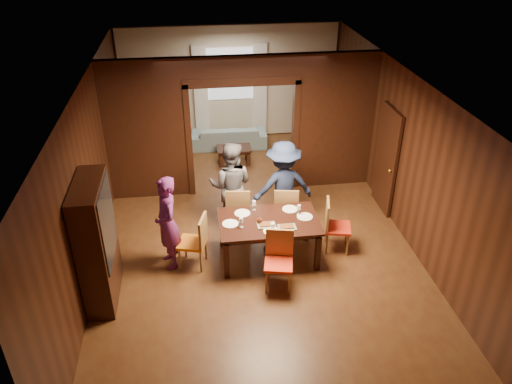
{
  "coord_description": "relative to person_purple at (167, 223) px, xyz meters",
  "views": [
    {
      "loc": [
        -0.99,
        -7.81,
        5.35
      ],
      "look_at": [
        0.01,
        -0.4,
        1.05
      ],
      "focal_mm": 35.0,
      "sensor_mm": 36.0,
      "label": 1
    }
  ],
  "objects": [
    {
      "name": "chair_near",
      "position": [
        1.72,
        -0.82,
        -0.34
      ],
      "size": [
        0.52,
        0.52,
        0.97
      ],
      "primitive_type": null,
      "rotation": [
        0.0,
        0.0,
        -0.22
      ],
      "color": "red",
      "rests_on": "floor"
    },
    {
      "name": "curtain_left",
      "position": [
        0.77,
        5.25,
        0.42
      ],
      "size": [
        0.35,
        0.06,
        2.4
      ],
      "primitive_type": "cube",
      "color": "white",
      "rests_on": "back_wall"
    },
    {
      "name": "wineglass_right",
      "position": [
        2.22,
        0.09,
        0.02
      ],
      "size": [
        0.08,
        0.08,
        0.18
      ],
      "primitive_type": null,
      "color": "white",
      "rests_on": "dining_table"
    },
    {
      "name": "plate_left",
      "position": [
        1.03,
        -0.06,
        -0.06
      ],
      "size": [
        0.27,
        0.27,
        0.01
      ],
      "primitive_type": "cylinder",
      "color": "white",
      "rests_on": "dining_table"
    },
    {
      "name": "person_purple",
      "position": [
        0.0,
        0.0,
        0.0
      ],
      "size": [
        0.55,
        0.69,
        1.66
      ],
      "primitive_type": "imported",
      "rotation": [
        0.0,
        0.0,
        -1.28
      ],
      "color": "#622161",
      "rests_on": "floor"
    },
    {
      "name": "wineglass_far",
      "position": [
        1.48,
        0.34,
        0.02
      ],
      "size": [
        0.08,
        0.08,
        0.18
      ],
      "primitive_type": null,
      "color": "white",
      "rests_on": "dining_table"
    },
    {
      "name": "plate_far_r",
      "position": [
        2.1,
        0.26,
        -0.06
      ],
      "size": [
        0.27,
        0.27,
        0.01
      ],
      "primitive_type": "cylinder",
      "color": "silver",
      "rests_on": "dining_table"
    },
    {
      "name": "platter_b",
      "position": [
        1.94,
        -0.29,
        -0.05
      ],
      "size": [
        0.3,
        0.2,
        0.04
      ],
      "primitive_type": "cube",
      "color": "gray",
      "rests_on": "dining_table"
    },
    {
      "name": "person_grey",
      "position": [
        1.14,
        1.06,
        0.03
      ],
      "size": [
        0.97,
        0.83,
        1.72
      ],
      "primitive_type": "imported",
      "rotation": [
        0.0,
        0.0,
        2.9
      ],
      "color": "#55545B",
      "rests_on": "floor"
    },
    {
      "name": "door_right",
      "position": [
        4.22,
        1.35,
        0.22
      ],
      "size": [
        0.06,
        0.9,
        2.1
      ],
      "primitive_type": "cube",
      "color": "black",
      "rests_on": "floor"
    },
    {
      "name": "dining_table",
      "position": [
        1.68,
        -0.04,
        -0.45
      ],
      "size": [
        1.68,
        1.05,
        0.76
      ],
      "primitive_type": "cube",
      "color": "black",
      "rests_on": "floor"
    },
    {
      "name": "condiment_jar",
      "position": [
        1.52,
        -0.1,
        -0.01
      ],
      "size": [
        0.08,
        0.08,
        0.11
      ],
      "primitive_type": null,
      "color": "#4F2512",
      "rests_on": "dining_table"
    },
    {
      "name": "hutch",
      "position": [
        -1.01,
        -0.65,
        0.17
      ],
      "size": [
        0.4,
        1.2,
        2.0
      ],
      "primitive_type": "cube",
      "color": "black",
      "rests_on": "floor"
    },
    {
      "name": "sofa",
      "position": [
        1.41,
        4.7,
        -0.55
      ],
      "size": [
        1.91,
        0.8,
        0.55
      ],
      "primitive_type": "imported",
      "rotation": [
        0.0,
        0.0,
        3.11
      ],
      "color": "#7C9AA2",
      "rests_on": "floor"
    },
    {
      "name": "chair_far_r",
      "position": [
        2.13,
        0.75,
        -0.34
      ],
      "size": [
        0.51,
        0.51,
        0.97
      ],
      "primitive_type": null,
      "rotation": [
        0.0,
        0.0,
        2.98
      ],
      "color": "orange",
      "rests_on": "floor"
    },
    {
      "name": "plate_near",
      "position": [
        1.67,
        -0.36,
        -0.06
      ],
      "size": [
        0.27,
        0.27,
        0.01
      ],
      "primitive_type": "cylinder",
      "color": "white",
      "rests_on": "dining_table"
    },
    {
      "name": "curtain_right",
      "position": [
        2.27,
        5.25,
        0.42
      ],
      "size": [
        0.35,
        0.06,
        2.4
      ],
      "primitive_type": "cube",
      "color": "white",
      "rests_on": "back_wall"
    },
    {
      "name": "person_navy",
      "position": [
        2.09,
        0.89,
        0.05
      ],
      "size": [
        1.2,
        0.78,
        1.75
      ],
      "primitive_type": "imported",
      "rotation": [
        0.0,
        0.0,
        3.26
      ],
      "color": "#192340",
      "rests_on": "floor"
    },
    {
      "name": "ceiling",
      "position": [
        1.52,
        0.85,
        2.07
      ],
      "size": [
        5.5,
        9.0,
        0.02
      ],
      "primitive_type": "cube",
      "color": "silver",
      "rests_on": "room_walls"
    },
    {
      "name": "plate_right",
      "position": [
        2.3,
        -0.01,
        -0.06
      ],
      "size": [
        0.27,
        0.27,
        0.01
      ],
      "primitive_type": "cylinder",
      "color": "silver",
      "rests_on": "dining_table"
    },
    {
      "name": "wineglass_left",
      "position": [
        1.2,
        -0.17,
        0.02
      ],
      "size": [
        0.08,
        0.08,
        0.18
      ],
      "primitive_type": null,
      "color": "silver",
      "rests_on": "dining_table"
    },
    {
      "name": "serving_bowl",
      "position": [
        1.75,
        0.07,
        -0.03
      ],
      "size": [
        0.28,
        0.28,
        0.07
      ],
      "primitive_type": "imported",
      "color": "black",
      "rests_on": "dining_table"
    },
    {
      "name": "tumbler",
      "position": [
        1.7,
        -0.34,
        0.0
      ],
      "size": [
        0.07,
        0.07,
        0.14
      ],
      "primitive_type": "cylinder",
      "color": "silver",
      "rests_on": "dining_table"
    },
    {
      "name": "floor",
      "position": [
        1.52,
        0.85,
        -0.83
      ],
      "size": [
        9.0,
        9.0,
        0.0
      ],
      "primitive_type": "plane",
      "color": "#4B2515",
      "rests_on": "ground"
    },
    {
      "name": "coffee_table",
      "position": [
        1.45,
        3.72,
        -0.63
      ],
      "size": [
        0.8,
        0.5,
        0.4
      ],
      "primitive_type": "cube",
      "color": "black",
      "rests_on": "floor"
    },
    {
      "name": "room_walls",
      "position": [
        1.52,
        2.73,
        0.68
      ],
      "size": [
        5.52,
        9.01,
        2.9
      ],
      "color": "black",
      "rests_on": "floor"
    },
    {
      "name": "chair_far_l",
      "position": [
        1.25,
        0.85,
        -0.34
      ],
      "size": [
        0.49,
        0.49,
        0.97
      ],
      "primitive_type": null,
      "rotation": [
        0.0,
        0.0,
        3.03
      ],
      "color": "#CD6C13",
      "rests_on": "floor"
    },
    {
      "name": "window_far",
      "position": [
        1.52,
        5.29,
        0.87
      ],
      "size": [
        1.2,
        0.03,
        1.3
      ],
      "primitive_type": "cube",
      "color": "silver",
      "rests_on": "back_wall"
    },
    {
      "name": "plate_far_l",
      "position": [
        1.26,
        0.24,
        -0.06
      ],
      "size": [
        0.27,
        0.27,
        0.01
      ],
      "primitive_type": "cylinder",
      "color": "white",
      "rests_on": "dining_table"
    },
    {
      "name": "chair_right",
      "position": [
        2.92,
        0.04,
        -0.34
      ],
      "size": [
        0.53,
        0.53,
        0.97
      ],
      "primitive_type": null,
      "rotation": [
        0.0,
        0.0,
        1.34
      ],
      "color": "red",
      "rests_on": "floor"
    },
    {
      "name": "platter_a",
      "position": [
        1.62,
        -0.18,
        -0.05
      ],
      "size": [
        0.3,
        0.2,
        0.04
      ],
      "primitive_type": "cube",
      "color": "gray",
      "rests_on": "dining_table"
    },
    {
      "name": "chair_left",
      "position": [
        0.38,
        -0.07,
        -0.34
      ],
      "size": [
        0.54,
        0.54,
        0.97
      ],
      "primitive_type": null,
      "rotation": [
        0.0,
        0.0,
        -1.85
      ],
      "color": "orange",
      "rests_on": "floor"
    }
  ]
}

